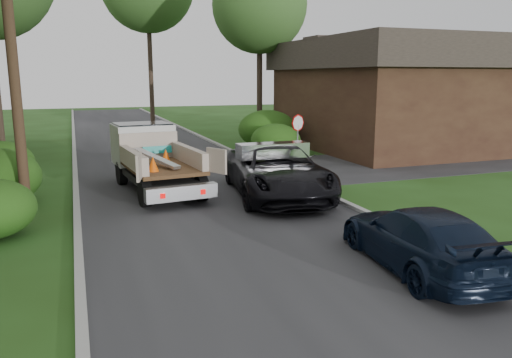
{
  "coord_description": "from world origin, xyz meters",
  "views": [
    {
      "loc": [
        -3.98,
        -10.89,
        4.07
      ],
      "look_at": [
        0.8,
        2.26,
        1.2
      ],
      "focal_mm": 35.0,
      "sensor_mm": 36.0,
      "label": 1
    }
  ],
  "objects": [
    {
      "name": "road",
      "position": [
        0.0,
        10.0,
        0.0
      ],
      "size": [
        8.0,
        90.0,
        0.02
      ],
      "primitive_type": "cube",
      "color": "#28282B",
      "rests_on": "ground"
    },
    {
      "name": "stop_sign",
      "position": [
        5.2,
        9.0,
        1.78
      ],
      "size": [
        0.71,
        0.32,
        2.48
      ],
      "color": "slate",
      "rests_on": "ground"
    },
    {
      "name": "flatbed_truck",
      "position": [
        -1.39,
        7.82,
        1.25
      ],
      "size": [
        3.12,
        6.3,
        2.3
      ],
      "rotation": [
        0.0,
        0.0,
        0.1
      ],
      "color": "black",
      "rests_on": "ground"
    },
    {
      "name": "house_right",
      "position": [
        13.0,
        14.0,
        3.16
      ],
      "size": [
        9.72,
        12.96,
        6.2
      ],
      "rotation": [
        0.0,
        0.0,
        1.57
      ],
      "color": "#361F16",
      "rests_on": "ground"
    },
    {
      "name": "hedge_right_a",
      "position": [
        5.8,
        13.0,
        0.85
      ],
      "size": [
        2.6,
        2.6,
        1.7
      ],
      "primitive_type": "ellipsoid",
      "color": "#174610",
      "rests_on": "ground"
    },
    {
      "name": "curb_right",
      "position": [
        4.1,
        10.0,
        0.06
      ],
      "size": [
        0.2,
        90.0,
        0.12
      ],
      "primitive_type": "cube",
      "color": "#9E9E99",
      "rests_on": "ground"
    },
    {
      "name": "utility_pole",
      "position": [
        -5.48,
        4.98,
        5.17
      ],
      "size": [
        2.42,
        1.25,
        10.0
      ],
      "color": "#382619",
      "rests_on": "ground"
    },
    {
      "name": "side_street",
      "position": [
        12.0,
        9.0,
        0.01
      ],
      "size": [
        16.0,
        7.0,
        0.02
      ],
      "primitive_type": "cube",
      "color": "#28282B",
      "rests_on": "ground"
    },
    {
      "name": "black_pickup",
      "position": [
        2.48,
        4.72,
        0.89
      ],
      "size": [
        3.9,
        6.77,
        1.77
      ],
      "primitive_type": "imported",
      "rotation": [
        0.0,
        0.0,
        -0.16
      ],
      "color": "black",
      "rests_on": "ground"
    },
    {
      "name": "tree_right_far",
      "position": [
        7.5,
        20.0,
        8.48
      ],
      "size": [
        6.0,
        6.0,
        11.5
      ],
      "color": "#2D2119",
      "rests_on": "ground"
    },
    {
      "name": "curb_left",
      "position": [
        -4.1,
        10.0,
        0.06
      ],
      "size": [
        0.2,
        90.0,
        0.12
      ],
      "primitive_type": "cube",
      "color": "#9E9E99",
      "rests_on": "ground"
    },
    {
      "name": "ground",
      "position": [
        0.0,
        0.0,
        0.0
      ],
      "size": [
        120.0,
        120.0,
        0.0
      ],
      "primitive_type": "plane",
      "color": "#213F12",
      "rests_on": "ground"
    },
    {
      "name": "navy_suv",
      "position": [
        2.81,
        -2.5,
        0.68
      ],
      "size": [
        2.41,
        4.87,
        1.36
      ],
      "primitive_type": "imported",
      "rotation": [
        0.0,
        0.0,
        3.03
      ],
      "color": "black",
      "rests_on": "ground"
    },
    {
      "name": "hedge_right_b",
      "position": [
        6.5,
        16.0,
        1.1
      ],
      "size": [
        3.38,
        3.38,
        2.21
      ],
      "primitive_type": "ellipsoid",
      "color": "#174610",
      "rests_on": "ground"
    }
  ]
}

